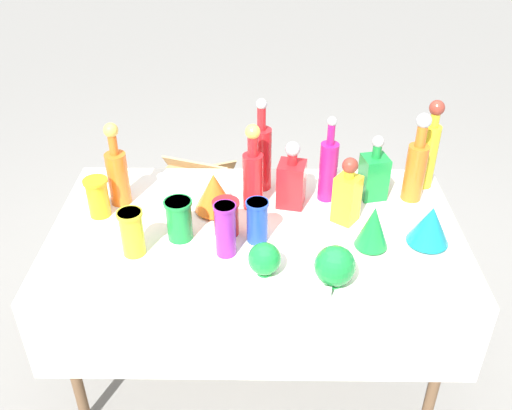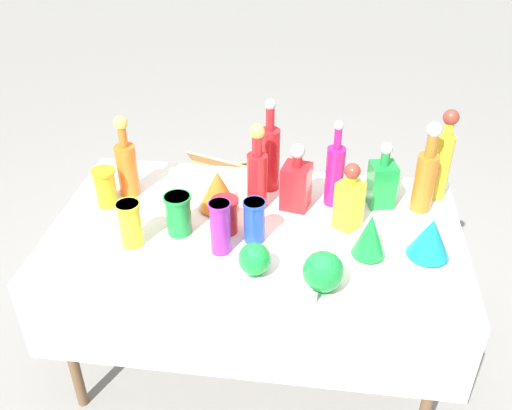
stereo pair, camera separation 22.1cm
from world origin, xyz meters
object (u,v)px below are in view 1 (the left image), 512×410
object	(u,v)px
square_decanter_1	(374,174)
slender_vase_0	(225,228)
tall_bottle_5	(117,172)
square_decanter_2	(291,181)
round_bowl_1	(265,259)
cardboard_box_behind_left	(197,208)
square_decanter_0	(347,194)
slender_vase_2	(98,196)
slender_vase_4	(257,220)
fluted_vase_1	(214,192)
slender_vase_5	(179,218)
fluted_vase_2	(430,225)
cardboard_box_behind_right	(209,201)
round_bowl_0	(335,266)
tall_bottle_2	(429,149)
fluted_vase_0	(373,227)
tall_bottle_0	(261,155)
tall_bottle_4	(416,165)
tall_bottle_3	(328,168)
slender_vase_1	(226,216)
slender_vase_3	(132,231)
tall_bottle_1	(253,174)

from	to	relation	value
square_decanter_1	slender_vase_0	distance (m)	0.72
tall_bottle_5	square_decanter_2	distance (m)	0.72
round_bowl_1	cardboard_box_behind_left	world-z (taller)	round_bowl_1
square_decanter_0	slender_vase_2	size ratio (longest dim) A/B	1.71
slender_vase_4	fluted_vase_1	size ratio (longest dim) A/B	0.99
slender_vase_5	cardboard_box_behind_left	distance (m)	1.23
slender_vase_2	round_bowl_1	bearing A→B (deg)	-28.28
fluted_vase_2	cardboard_box_behind_right	distance (m)	1.71
slender_vase_4	round_bowl_0	bearing A→B (deg)	-42.85
tall_bottle_2	slender_vase_4	size ratio (longest dim) A/B	2.31
slender_vase_2	round_bowl_0	world-z (taller)	slender_vase_2
fluted_vase_0	fluted_vase_2	size ratio (longest dim) A/B	1.10
tall_bottle_0	square_decanter_2	distance (m)	0.19
slender_vase_5	fluted_vase_2	world-z (taller)	slender_vase_5
square_decanter_1	cardboard_box_behind_left	bearing A→B (deg)	139.25
tall_bottle_2	slender_vase_2	bearing A→B (deg)	-169.83
square_decanter_1	slender_vase_5	xyz separation A→B (m)	(-0.78, -0.31, -0.02)
tall_bottle_4	cardboard_box_behind_right	size ratio (longest dim) A/B	0.81
square_decanter_2	fluted_vase_2	distance (m)	0.58
tall_bottle_3	fluted_vase_0	world-z (taller)	tall_bottle_3
square_decanter_2	fluted_vase_0	world-z (taller)	square_decanter_2
square_decanter_2	slender_vase_5	size ratio (longest dim) A/B	1.75
slender_vase_1	fluted_vase_2	world-z (taller)	fluted_vase_2
tall_bottle_0	tall_bottle_4	xyz separation A→B (m)	(0.64, -0.08, 0.00)
tall_bottle_3	round_bowl_0	distance (m)	0.55
slender_vase_3	fluted_vase_1	bearing A→B (deg)	45.26
slender_vase_4	round_bowl_1	size ratio (longest dim) A/B	1.39
square_decanter_2	slender_vase_0	xyz separation A→B (m)	(-0.25, -0.34, -0.00)
tall_bottle_4	square_decanter_0	xyz separation A→B (m)	(-0.30, -0.17, -0.04)
slender_vase_2	tall_bottle_1	bearing A→B (deg)	6.30
square_decanter_0	square_decanter_2	size ratio (longest dim) A/B	0.98
square_decanter_1	square_decanter_2	size ratio (longest dim) A/B	0.99
cardboard_box_behind_left	tall_bottle_2	bearing A→B (deg)	-30.49
square_decanter_1	fluted_vase_1	bearing A→B (deg)	-169.49
slender_vase_5	cardboard_box_behind_left	xyz separation A→B (m)	(-0.07, 1.04, -0.65)
slender_vase_0	fluted_vase_1	xyz separation A→B (m)	(-0.06, 0.28, -0.02)
tall_bottle_5	slender_vase_0	bearing A→B (deg)	-36.57
tall_bottle_3	slender_vase_1	xyz separation A→B (m)	(-0.41, -0.26, -0.07)
tall_bottle_4	square_decanter_2	xyz separation A→B (m)	(-0.51, -0.05, -0.05)
cardboard_box_behind_right	slender_vase_1	bearing A→B (deg)	-80.57
square_decanter_1	slender_vase_2	size ratio (longest dim) A/B	1.72
square_decanter_2	cardboard_box_behind_right	bearing A→B (deg)	115.21
slender_vase_4	fluted_vase_2	distance (m)	0.65
tall_bottle_3	slender_vase_3	distance (m)	0.84
square_decanter_1	slender_vase_5	bearing A→B (deg)	-158.64
square_decanter_2	slender_vase_0	world-z (taller)	square_decanter_2
slender_vase_3	fluted_vase_1	world-z (taller)	slender_vase_3
tall_bottle_2	slender_vase_5	distance (m)	1.10
slender_vase_5	round_bowl_1	distance (m)	0.39
tall_bottle_1	square_decanter_1	size ratio (longest dim) A/B	1.31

